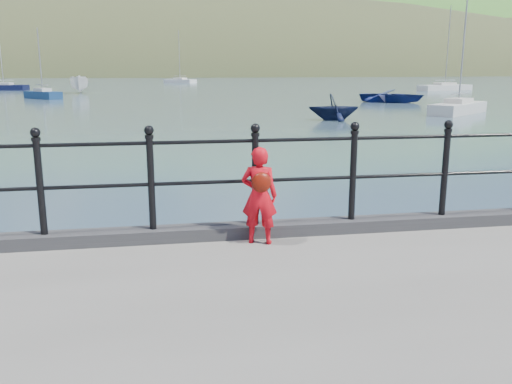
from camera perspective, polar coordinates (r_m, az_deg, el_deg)
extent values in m
plane|color=#2D4251|center=(6.96, -5.28, -12.35)|extent=(600.00, 600.00, 0.00)
cube|color=#28282B|center=(6.43, -5.37, -4.24)|extent=(60.00, 0.30, 0.15)
cylinder|color=black|center=(6.28, -5.49, 1.00)|extent=(18.00, 0.04, 0.04)
cylinder|color=black|center=(6.20, -5.58, 5.28)|extent=(18.00, 0.04, 0.04)
cylinder|color=black|center=(6.40, -21.75, 0.36)|extent=(0.08, 0.08, 1.05)
sphere|color=black|center=(6.31, -22.22, 5.82)|extent=(0.11, 0.11, 0.11)
cylinder|color=black|center=(6.26, -10.97, 0.79)|extent=(0.08, 0.08, 1.05)
sphere|color=black|center=(6.16, -11.21, 6.39)|extent=(0.11, 0.11, 0.11)
cylinder|color=black|center=(6.35, -0.08, 1.20)|extent=(0.08, 0.08, 1.05)
sphere|color=black|center=(6.25, -0.08, 6.72)|extent=(0.11, 0.11, 0.11)
cylinder|color=black|center=(6.65, 10.16, 1.54)|extent=(0.08, 0.08, 1.05)
sphere|color=black|center=(6.56, 10.37, 6.81)|extent=(0.11, 0.11, 0.11)
cylinder|color=black|center=(7.15, 19.24, 1.81)|extent=(0.08, 0.08, 1.05)
sphere|color=black|center=(7.07, 19.62, 6.70)|extent=(0.11, 0.11, 0.11)
ellipsoid|color=#333A21|center=(203.14, -4.08, 7.82)|extent=(400.00, 100.00, 88.00)
ellipsoid|color=#387026|center=(269.88, 3.17, 6.58)|extent=(600.00, 180.00, 156.00)
cube|color=silver|center=(190.43, -20.80, 12.22)|extent=(9.00, 6.00, 6.00)
cube|color=#4C4744|center=(190.48, -20.90, 13.42)|extent=(9.50, 6.50, 2.00)
cube|color=silver|center=(187.63, -13.73, 12.69)|extent=(9.00, 6.00, 6.00)
cube|color=#4C4744|center=(187.67, -13.79, 13.90)|extent=(9.50, 6.50, 2.00)
cube|color=silver|center=(188.18, -4.34, 13.01)|extent=(9.00, 6.00, 6.00)
cube|color=#4C4744|center=(188.22, -4.36, 14.23)|extent=(9.50, 6.50, 2.00)
cube|color=silver|center=(192.71, 3.89, 13.02)|extent=(9.00, 6.00, 6.00)
cube|color=#4C4744|center=(192.75, 3.90, 14.21)|extent=(9.50, 6.50, 2.00)
imported|color=red|center=(6.12, 0.35, -0.38)|extent=(0.47, 0.38, 1.12)
ellipsoid|color=red|center=(5.95, 0.57, 1.01)|extent=(0.22, 0.11, 0.23)
imported|color=navy|center=(48.50, 14.11, 9.79)|extent=(6.59, 6.28, 1.11)
imported|color=silver|center=(66.53, -18.05, 10.73)|extent=(2.40, 5.42, 2.04)
imported|color=black|center=(31.43, 8.20, 8.84)|extent=(3.03, 2.68, 1.49)
cube|color=silver|center=(105.47, -8.00, 11.43)|extent=(6.16, 6.10, 0.90)
cube|color=beige|center=(105.46, -8.01, 11.70)|extent=(2.65, 2.63, 0.50)
cylinder|color=#A5A5A8|center=(105.46, -8.08, 14.09)|extent=(0.10, 0.10, 8.89)
cylinder|color=#A5A5A8|center=(105.45, -8.02, 12.00)|extent=(2.18, 2.15, 0.06)
cube|color=navy|center=(56.24, -21.51, 9.37)|extent=(4.05, 4.28, 0.90)
cube|color=beige|center=(56.21, -21.55, 9.88)|extent=(1.79, 1.83, 0.50)
cylinder|color=#A5A5A8|center=(56.17, -21.80, 12.78)|extent=(0.10, 0.10, 5.81)
cylinder|color=#A5A5A8|center=(56.20, -21.60, 10.43)|extent=(1.39, 1.54, 0.06)
cube|color=silver|center=(75.51, 19.25, 10.26)|extent=(7.90, 4.12, 0.90)
cube|color=beige|center=(75.49, 19.28, 10.63)|extent=(2.97, 2.14, 0.50)
cylinder|color=#A5A5A8|center=(75.50, 19.56, 14.31)|extent=(0.10, 0.10, 9.81)
cylinder|color=#A5A5A8|center=(75.48, 19.31, 11.05)|extent=(3.31, 1.02, 0.06)
cube|color=beige|center=(37.82, 20.50, 8.09)|extent=(5.67, 5.09, 0.90)
cube|color=beige|center=(37.79, 20.56, 8.84)|extent=(2.35, 2.23, 0.50)
cylinder|color=#A5A5A8|center=(37.75, 21.01, 14.34)|extent=(0.10, 0.10, 7.37)
cylinder|color=#A5A5A8|center=(37.76, 20.63, 9.67)|extent=(2.11, 1.76, 0.06)
cube|color=black|center=(78.72, -24.99, 9.86)|extent=(6.27, 3.27, 0.90)
cube|color=beige|center=(78.70, -25.03, 10.22)|extent=(2.36, 1.78, 0.50)
cylinder|color=#A5A5A8|center=(78.68, -25.30, 12.95)|extent=(0.10, 0.10, 7.64)
cylinder|color=#A5A5A8|center=(78.69, -25.07, 10.62)|extent=(2.63, 0.72, 0.06)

